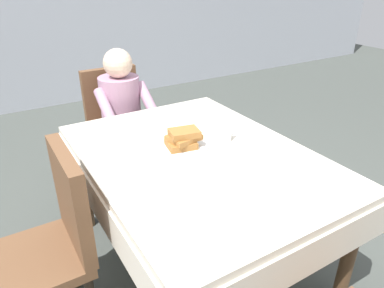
{
  "coord_description": "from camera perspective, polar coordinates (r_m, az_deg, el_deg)",
  "views": [
    {
      "loc": [
        -0.89,
        -1.41,
        1.62
      ],
      "look_at": [
        -0.02,
        0.03,
        0.79
      ],
      "focal_mm": 33.19,
      "sensor_mm": 36.0,
      "label": 1
    }
  ],
  "objects": [
    {
      "name": "chair_left_side",
      "position": [
        1.78,
        -21.27,
        -13.57
      ],
      "size": [
        0.45,
        0.44,
        0.93
      ],
      "rotation": [
        0.0,
        0.0,
        1.57
      ],
      "color": "brown",
      "rests_on": "ground"
    },
    {
      "name": "plate_breakfast",
      "position": [
        1.94,
        -1.5,
        -0.44
      ],
      "size": [
        0.28,
        0.28,
        0.02
      ],
      "primitive_type": "cylinder",
      "color": "white",
      "rests_on": "dining_table_main"
    },
    {
      "name": "fork_left_of_plate",
      "position": [
        1.85,
        -6.3,
        -2.2
      ],
      "size": [
        0.01,
        0.18,
        0.0
      ],
      "primitive_type": "cube",
      "rotation": [
        0.0,
        0.0,
        1.57
      ],
      "color": "silver",
      "rests_on": "dining_table_main"
    },
    {
      "name": "knife_right_of_plate",
      "position": [
        2.02,
        3.47,
        0.46
      ],
      "size": [
        0.03,
        0.2,
        0.0
      ],
      "primitive_type": "cube",
      "rotation": [
        0.0,
        0.0,
        1.49
      ],
      "color": "silver",
      "rests_on": "dining_table_main"
    },
    {
      "name": "cup_coffee",
      "position": [
        2.02,
        5.36,
        1.65
      ],
      "size": [
        0.11,
        0.08,
        0.08
      ],
      "color": "white",
      "rests_on": "dining_table_main"
    },
    {
      "name": "chair_diner",
      "position": [
        2.92,
        -11.94,
        3.83
      ],
      "size": [
        0.44,
        0.45,
        0.93
      ],
      "rotation": [
        0.0,
        0.0,
        3.14
      ],
      "color": "brown",
      "rests_on": "ground"
    },
    {
      "name": "diner_person",
      "position": [
        2.74,
        -11.06,
        5.46
      ],
      "size": [
        0.4,
        0.43,
        1.12
      ],
      "rotation": [
        0.0,
        0.0,
        3.14
      ],
      "color": "#B2849E",
      "rests_on": "ground"
    },
    {
      "name": "napkin_folded",
      "position": [
        1.7,
        -7.22,
        -5.05
      ],
      "size": [
        0.17,
        0.13,
        0.01
      ],
      "primitive_type": "cube",
      "rotation": [
        0.0,
        0.0,
        -0.03
      ],
      "color": "white",
      "rests_on": "dining_table_main"
    },
    {
      "name": "ground_plane",
      "position": [
        2.32,
        0.78,
        -17.95
      ],
      "size": [
        14.0,
        14.0,
        0.0
      ],
      "primitive_type": "plane",
      "color": "#474C47"
    },
    {
      "name": "breakfast_stack",
      "position": [
        1.91,
        -1.48,
        0.91
      ],
      "size": [
        0.2,
        0.17,
        0.1
      ],
      "color": "#A36B33",
      "rests_on": "plate_breakfast"
    },
    {
      "name": "spoon_near_edge",
      "position": [
        1.71,
        3.39,
        -4.56
      ],
      "size": [
        0.15,
        0.03,
        0.0
      ],
      "primitive_type": "cube",
      "rotation": [
        0.0,
        0.0,
        0.09
      ],
      "color": "silver",
      "rests_on": "dining_table_main"
    },
    {
      "name": "dining_table_main",
      "position": [
        1.92,
        0.89,
        -3.95
      ],
      "size": [
        1.12,
        1.52,
        0.74
      ],
      "color": "silver",
      "rests_on": "ground"
    }
  ]
}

